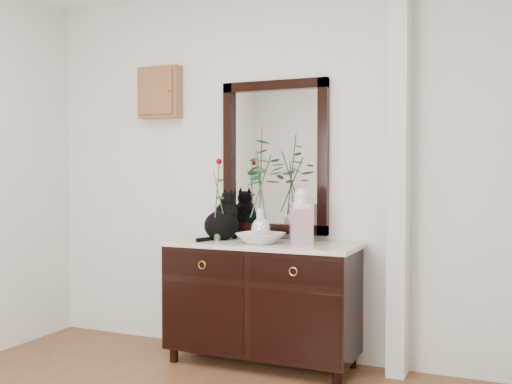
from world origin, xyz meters
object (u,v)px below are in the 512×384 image
at_px(sideboard, 262,296).
at_px(cat, 222,215).
at_px(lotus_bowl, 261,238).
at_px(ginger_jar, 301,216).

bearing_deg(sideboard, cat, 173.66).
distance_m(sideboard, lotus_bowl, 0.42).
distance_m(cat, lotus_bowl, 0.38).
bearing_deg(ginger_jar, cat, 171.66).
xyz_separation_m(lotus_bowl, ginger_jar, (0.29, 0.00, 0.16)).
xyz_separation_m(cat, ginger_jar, (0.63, -0.09, 0.02)).
bearing_deg(sideboard, lotus_bowl, -73.96).
height_order(sideboard, lotus_bowl, lotus_bowl).
height_order(lotus_bowl, ginger_jar, ginger_jar).
distance_m(cat, ginger_jar, 0.64).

